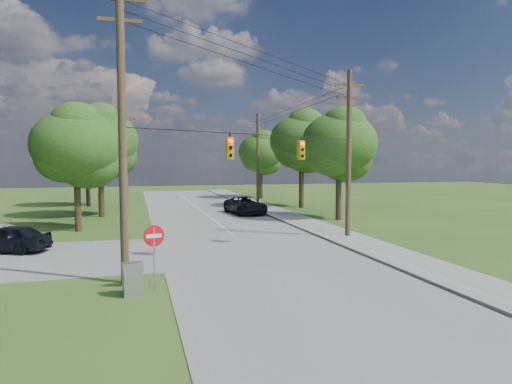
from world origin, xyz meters
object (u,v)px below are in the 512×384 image
object	(u,v)px
car_cross_dark	(8,238)
car_main_north	(245,205)
do_not_enter_sign	(154,243)
pole_ne	(349,151)
pole_sw	(122,126)
control_cabinet	(133,279)
pole_north_e	(258,158)
pole_north_w	(126,158)

from	to	relation	value
car_cross_dark	car_main_north	xyz separation A→B (m)	(16.23, 13.61, 0.04)
car_cross_dark	do_not_enter_sign	xyz separation A→B (m)	(7.23, -9.03, 1.02)
pole_ne	pole_sw	bearing A→B (deg)	-150.62
car_main_north	control_cabinet	distance (m)	25.26
pole_north_e	car_main_north	distance (m)	9.93
pole_ne	car_cross_dark	distance (m)	20.19
pole_ne	pole_north_e	distance (m)	22.00
pole_north_e	do_not_enter_sign	distance (m)	33.47
pole_ne	control_cabinet	size ratio (longest dim) A/B	8.56
pole_sw	pole_north_e	world-z (taller)	pole_sw
pole_sw	control_cabinet	world-z (taller)	pole_sw
car_cross_dark	do_not_enter_sign	size ratio (longest dim) A/B	1.75
pole_ne	pole_north_e	xyz separation A→B (m)	(-0.00, 22.00, -0.34)
pole_sw	pole_ne	world-z (taller)	pole_sw
pole_north_e	car_cross_dark	size ratio (longest dim) A/B	2.31
pole_sw	car_cross_dark	world-z (taller)	pole_sw
pole_north_w	control_cabinet	world-z (taller)	pole_north_w
pole_north_e	pole_sw	bearing A→B (deg)	-114.52
pole_sw	control_cabinet	xyz separation A→B (m)	(0.31, -1.95, -5.61)
pole_ne	car_main_north	size ratio (longest dim) A/B	1.87
control_cabinet	do_not_enter_sign	size ratio (longest dim) A/B	0.50
car_main_north	pole_north_e	bearing A→B (deg)	60.02
car_cross_dark	do_not_enter_sign	world-z (taller)	do_not_enter_sign
pole_sw	car_main_north	distance (m)	24.21
pole_north_w	car_cross_dark	distance (m)	23.03
car_cross_dark	car_main_north	distance (m)	21.18
do_not_enter_sign	car_main_north	bearing A→B (deg)	52.88
pole_sw	pole_north_e	size ratio (longest dim) A/B	1.20
pole_north_w	car_main_north	size ratio (longest dim) A/B	1.78
car_main_north	do_not_enter_sign	bearing A→B (deg)	-119.31
pole_north_w	do_not_enter_sign	size ratio (longest dim) A/B	4.05
pole_north_e	do_not_enter_sign	world-z (taller)	pole_north_e
pole_sw	car_main_north	world-z (taller)	pole_sw
pole_ne	pole_north_e	size ratio (longest dim) A/B	1.05
car_cross_dark	control_cabinet	xyz separation A→B (m)	(6.44, -9.67, -0.16)
pole_north_e	car_main_north	size ratio (longest dim) A/B	1.78
pole_north_w	do_not_enter_sign	xyz separation A→B (m)	(1.50, -30.91, -3.34)
pole_north_e	control_cabinet	world-z (taller)	pole_north_e
pole_ne	pole_north_w	distance (m)	26.03
pole_ne	car_main_north	world-z (taller)	pole_ne
pole_north_e	car_main_north	xyz separation A→B (m)	(-3.40, -8.27, -4.32)
pole_sw	do_not_enter_sign	distance (m)	4.75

